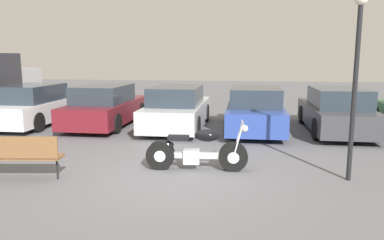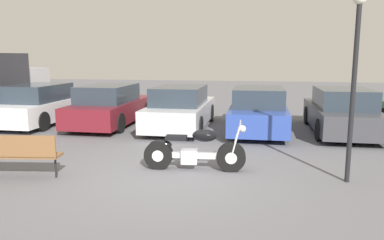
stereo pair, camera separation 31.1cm
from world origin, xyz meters
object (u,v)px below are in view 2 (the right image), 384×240
(parked_car_white, at_px, (42,105))
(lamp_post, at_px, (355,63))
(parked_car_maroon, at_px, (110,106))
(park_bench, at_px, (13,152))
(parked_car_silver, at_px, (181,108))
(motorcycle, at_px, (193,151))
(parked_car_dark_grey, at_px, (341,112))
(parked_car_blue, at_px, (258,110))

(parked_car_white, distance_m, lamp_post, 10.63)
(parked_car_white, height_order, parked_car_maroon, same)
(parked_car_maroon, distance_m, park_bench, 5.90)
(parked_car_maroon, height_order, lamp_post, lamp_post)
(parked_car_maroon, height_order, parked_car_silver, same)
(motorcycle, relative_size, parked_car_maroon, 0.49)
(parked_car_maroon, height_order, park_bench, parked_car_maroon)
(parked_car_dark_grey, distance_m, park_bench, 9.29)
(parked_car_maroon, bearing_deg, parked_car_silver, -3.36)
(parked_car_blue, bearing_deg, parked_car_white, 179.83)
(parked_car_white, relative_size, parked_car_blue, 1.00)
(parked_car_white, height_order, lamp_post, lamp_post)
(parked_car_white, bearing_deg, parked_car_silver, -0.12)
(motorcycle, height_order, lamp_post, lamp_post)
(parked_car_maroon, xyz_separation_m, park_bench, (0.39, -5.89, -0.12))
(park_bench, bearing_deg, parked_car_white, 117.05)
(motorcycle, xyz_separation_m, parked_car_blue, (1.34, 4.55, 0.26))
(parked_car_silver, distance_m, parked_car_blue, 2.54)
(parked_car_silver, bearing_deg, motorcycle, -75.19)
(parked_car_maroon, distance_m, parked_car_dark_grey, 7.64)
(motorcycle, relative_size, lamp_post, 0.61)
(park_bench, bearing_deg, parked_car_silver, 69.44)
(parked_car_silver, height_order, parked_car_dark_grey, same)
(motorcycle, bearing_deg, parked_car_blue, 73.61)
(parked_car_white, relative_size, parked_car_dark_grey, 1.00)
(parked_car_blue, height_order, parked_car_dark_grey, same)
(motorcycle, xyz_separation_m, lamp_post, (3.04, -0.25, 1.86))
(motorcycle, height_order, parked_car_dark_grey, parked_car_dark_grey)
(motorcycle, distance_m, park_bench, 3.56)
(parked_car_white, relative_size, parked_car_silver, 1.00)
(motorcycle, height_order, parked_car_maroon, parked_car_maroon)
(parked_car_silver, xyz_separation_m, parked_car_dark_grey, (5.09, 0.07, 0.00))
(parked_car_maroon, height_order, parked_car_dark_grey, same)
(parked_car_blue, relative_size, parked_car_dark_grey, 1.00)
(parked_car_white, height_order, parked_car_dark_grey, same)
(motorcycle, xyz_separation_m, parked_car_white, (-6.30, 4.57, 0.26))
(parked_car_silver, xyz_separation_m, parked_car_blue, (2.54, -0.01, 0.00))
(parked_car_white, height_order, parked_car_blue, same)
(parked_car_dark_grey, height_order, park_bench, parked_car_dark_grey)
(parked_car_white, distance_m, parked_car_dark_grey, 10.18)
(parked_car_silver, bearing_deg, park_bench, -110.56)
(parked_car_blue, height_order, park_bench, parked_car_blue)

